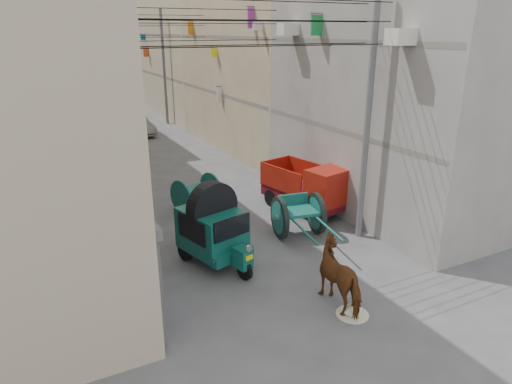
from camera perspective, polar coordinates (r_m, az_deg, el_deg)
building_row_right at (r=41.46m, az=-8.02°, el=19.30°), size 8.00×62.00×14.00m
end_cap_building at (r=71.18m, az=-23.63°, el=18.04°), size 22.00×10.00×13.00m
shutters_left at (r=16.25m, az=-18.72°, el=0.31°), size 0.18×14.40×2.88m
signboards at (r=27.42m, az=-14.91°, el=12.40°), size 8.22×40.52×5.67m
ac_units at (r=15.83m, az=10.84°, el=22.40°), size 0.70×6.55×3.35m
utility_poles at (r=22.86m, az=-12.31°, el=12.72°), size 7.40×22.20×8.00m
overhead_cables at (r=20.21m, az=-10.82°, el=19.84°), size 7.40×22.52×1.12m
auto_rickshaw at (r=13.45m, az=-5.37°, el=-4.39°), size 2.01×2.82×1.92m
tonga_cart at (r=15.35m, az=5.31°, el=-2.83°), size 1.69×3.30×1.42m
mini_truck at (r=17.16m, az=7.01°, el=0.21°), size 2.21×3.66×1.92m
second_cart at (r=17.65m, az=-7.49°, el=0.00°), size 1.80×1.69×1.32m
feed_sack at (r=11.73m, az=11.99°, el=-14.25°), size 0.50×0.40×0.25m
horse at (r=11.78m, az=10.78°, el=-10.18°), size 0.86×1.89×1.59m
distant_car_white at (r=27.69m, az=-16.09°, el=6.39°), size 2.31×3.75×1.19m
distant_car_grey at (r=31.45m, az=-14.84°, el=8.10°), size 1.97×4.05×1.28m
distant_car_green at (r=39.35m, az=-18.07°, el=9.97°), size 2.53×4.49×1.23m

